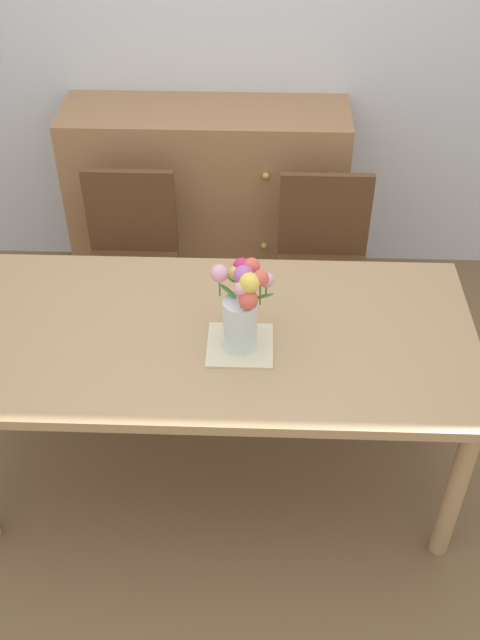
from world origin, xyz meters
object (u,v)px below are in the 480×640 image
(chair_left, at_px, (131,255))
(chair_right, at_px, (323,259))
(dining_table, at_px, (215,348))
(flower_vase, at_px, (243,303))
(dresser, at_px, (208,201))

(chair_left, xyz_separation_m, chair_right, (0.90, 0.00, 0.00))
(dining_table, height_order, chair_left, chair_left)
(chair_right, relative_size, flower_vase, 2.78)
(dining_table, relative_size, chair_right, 2.11)
(chair_left, bearing_deg, chair_right, -180.00)
(chair_right, bearing_deg, dresser, -42.72)
(dining_table, distance_m, chair_right, 0.93)
(flower_vase, bearing_deg, chair_right, 67.88)
(flower_vase, bearing_deg, dining_table, 149.89)
(flower_vase, bearing_deg, dresser, 99.30)
(dining_table, xyz_separation_m, chair_left, (-0.45, 0.80, -0.15))
(chair_left, relative_size, chair_right, 1.00)
(chair_right, xyz_separation_m, dresser, (-0.58, 0.53, -0.02))
(chair_left, distance_m, chair_right, 0.90)
(dresser, bearing_deg, dining_table, -84.60)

